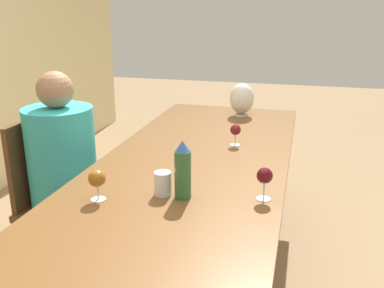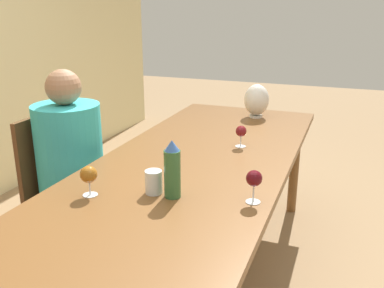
{
  "view_description": "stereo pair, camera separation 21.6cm",
  "coord_description": "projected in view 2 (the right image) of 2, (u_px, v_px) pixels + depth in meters",
  "views": [
    {
      "loc": [
        -1.78,
        -0.52,
        1.54
      ],
      "look_at": [
        0.2,
        0.0,
        0.87
      ],
      "focal_mm": 40.0,
      "sensor_mm": 36.0,
      "label": 1
    },
    {
      "loc": [
        -1.72,
        -0.73,
        1.54
      ],
      "look_at": [
        0.2,
        0.0,
        0.87
      ],
      "focal_mm": 40.0,
      "sensor_mm": 36.0,
      "label": 2
    }
  ],
  "objects": [
    {
      "name": "dining_table",
      "position": [
        177.0,
        189.0,
        2.03
      ],
      "size": [
        2.98,
        0.96,
        0.77
      ],
      "color": "brown",
      "rests_on": "ground_plane"
    },
    {
      "name": "water_bottle",
      "position": [
        172.0,
        170.0,
        1.77
      ],
      "size": [
        0.07,
        0.07,
        0.25
      ],
      "color": "#336638",
      "rests_on": "dining_table"
    },
    {
      "name": "water_tumbler",
      "position": [
        154.0,
        182.0,
        1.82
      ],
      "size": [
        0.07,
        0.07,
        0.1
      ],
      "color": "silver",
      "rests_on": "dining_table"
    },
    {
      "name": "vase",
      "position": [
        257.0,
        100.0,
        3.04
      ],
      "size": [
        0.17,
        0.17,
        0.24
      ],
      "color": "silver",
      "rests_on": "dining_table"
    },
    {
      "name": "wine_glass_0",
      "position": [
        241.0,
        132.0,
        2.41
      ],
      "size": [
        0.06,
        0.06,
        0.12
      ],
      "color": "silver",
      "rests_on": "dining_table"
    },
    {
      "name": "wine_glass_2",
      "position": [
        254.0,
        179.0,
        1.72
      ],
      "size": [
        0.07,
        0.07,
        0.14
      ],
      "color": "silver",
      "rests_on": "dining_table"
    },
    {
      "name": "wine_glass_5",
      "position": [
        89.0,
        175.0,
        1.79
      ],
      "size": [
        0.07,
        0.07,
        0.13
      ],
      "color": "silver",
      "rests_on": "dining_table"
    },
    {
      "name": "chair_far",
      "position": [
        63.0,
        189.0,
        2.54
      ],
      "size": [
        0.44,
        0.44,
        0.93
      ],
      "color": "brown",
      "rests_on": "ground_plane"
    },
    {
      "name": "person_far",
      "position": [
        73.0,
        168.0,
        2.46
      ],
      "size": [
        0.38,
        0.38,
        1.21
      ],
      "color": "#2D2D38",
      "rests_on": "ground_plane"
    }
  ]
}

